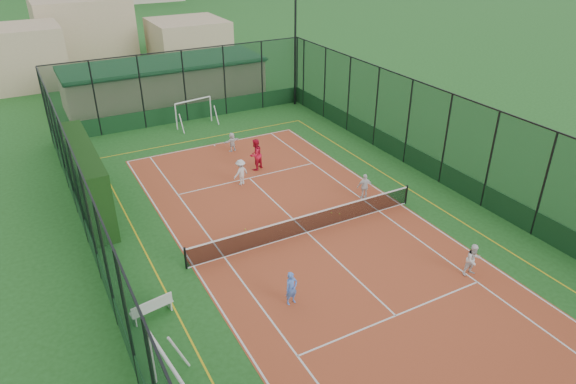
# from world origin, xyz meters

# --- Properties ---
(ground) EXTENTS (300.00, 300.00, 0.00)m
(ground) POSITION_xyz_m (0.00, 0.00, 0.00)
(ground) COLOR #21551D
(ground) RESTS_ON ground
(court_slab) EXTENTS (11.17, 23.97, 0.01)m
(court_slab) POSITION_xyz_m (0.00, 0.00, 0.01)
(court_slab) COLOR #AA4825
(court_slab) RESTS_ON ground
(tennis_net) EXTENTS (11.67, 0.12, 1.06)m
(tennis_net) POSITION_xyz_m (0.00, 0.00, 0.53)
(tennis_net) COLOR black
(tennis_net) RESTS_ON ground
(perimeter_fence) EXTENTS (18.12, 34.12, 5.00)m
(perimeter_fence) POSITION_xyz_m (0.00, 0.00, 2.50)
(perimeter_fence) COLOR black
(perimeter_fence) RESTS_ON ground
(floodlight_ne) EXTENTS (0.60, 0.26, 8.25)m
(floodlight_ne) POSITION_xyz_m (8.60, 16.60, 4.12)
(floodlight_ne) COLOR black
(floodlight_ne) RESTS_ON ground
(clubhouse) EXTENTS (15.20, 7.20, 3.15)m
(clubhouse) POSITION_xyz_m (0.00, 22.00, 1.57)
(clubhouse) COLOR tan
(clubhouse) RESTS_ON ground
(hedge_left) EXTENTS (1.15, 7.65, 3.35)m
(hedge_left) POSITION_xyz_m (-8.30, 7.12, 1.67)
(hedge_left) COLOR black
(hedge_left) RESTS_ON ground
(white_bench) EXTENTS (1.61, 0.69, 0.88)m
(white_bench) POSITION_xyz_m (-7.80, -2.19, 0.44)
(white_bench) COLOR white
(white_bench) RESTS_ON ground
(futsal_goal_far) EXTENTS (2.92, 1.32, 1.82)m
(futsal_goal_far) POSITION_xyz_m (0.13, 15.84, 0.91)
(futsal_goal_far) COLOR white
(futsal_goal_far) RESTS_ON ground
(child_near_mid) EXTENTS (0.53, 0.38, 1.38)m
(child_near_mid) POSITION_xyz_m (-3.01, -3.95, 0.70)
(child_near_mid) COLOR #5284EA
(child_near_mid) RESTS_ON court_slab
(child_near_right) EXTENTS (0.76, 0.63, 1.41)m
(child_near_right) POSITION_xyz_m (4.26, -5.89, 0.72)
(child_near_right) COLOR white
(child_near_right) RESTS_ON court_slab
(child_far_left) EXTENTS (1.06, 0.81, 1.45)m
(child_far_left) POSITION_xyz_m (-0.70, 5.92, 0.74)
(child_far_left) COLOR silver
(child_far_left) RESTS_ON court_slab
(child_far_right) EXTENTS (0.88, 0.56, 1.39)m
(child_far_right) POSITION_xyz_m (4.24, 1.42, 0.70)
(child_far_right) COLOR white
(child_far_right) RESTS_ON court_slab
(child_far_back) EXTENTS (1.17, 0.61, 1.21)m
(child_far_back) POSITION_xyz_m (0.67, 10.37, 0.61)
(child_far_back) COLOR white
(child_far_back) RESTS_ON court_slab
(coach) EXTENTS (1.11, 1.02, 1.85)m
(coach) POSITION_xyz_m (0.83, 7.28, 0.93)
(coach) COLOR red
(coach) RESTS_ON court_slab
(tennis_balls) EXTENTS (4.72, 0.95, 0.07)m
(tennis_balls) POSITION_xyz_m (0.58, 1.06, 0.04)
(tennis_balls) COLOR #CCE033
(tennis_balls) RESTS_ON court_slab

